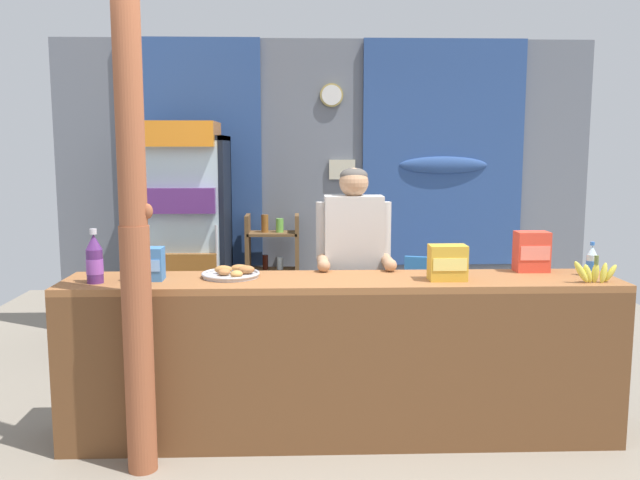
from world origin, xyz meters
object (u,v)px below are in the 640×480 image
Objects in this scene: snack_box_crackers at (532,252)px; soda_bottle_water at (591,261)px; stall_counter at (343,346)px; banana_bunch at (595,273)px; timber_post at (134,236)px; snack_box_choco_powder at (448,263)px; pastry_tray at (232,273)px; bottle_shelf_rack at (273,274)px; plastic_lawn_chair at (432,299)px; drink_fridge at (183,226)px; soda_bottle_grape_soda at (94,260)px; shopkeeper at (353,259)px; snack_box_biscuit at (148,264)px.

soda_bottle_water is at bearing -26.20° from snack_box_crackers.
soda_bottle_water reaches higher than stall_counter.
timber_post is at bearing -174.86° from banana_bunch.
snack_box_choco_powder is 1.26m from pastry_tray.
stall_counter is at bearing 177.69° from banana_bunch.
banana_bunch is (1.90, -2.27, 0.43)m from bottle_shelf_rack.
timber_post is at bearing -136.10° from plastic_lawn_chair.
timber_post is 2.54m from banana_bunch.
drink_fridge is at bearing 93.13° from timber_post.
drink_fridge is at bearing -156.46° from bottle_shelf_rack.
snack_box_choco_powder is (1.82, -1.85, 0.00)m from drink_fridge.
drink_fridge is 1.87m from soda_bottle_grape_soda.
pastry_tray is at bearing 45.55° from timber_post.
shopkeeper reaches higher than snack_box_crackers.
soda_bottle_water is at bearing -65.57° from plastic_lawn_chair.
drink_fridge is 0.93m from bottle_shelf_rack.
drink_fridge reaches higher than snack_box_choco_powder.
soda_bottle_water is (1.49, 0.14, 0.46)m from stall_counter.
soda_bottle_grape_soda is at bearing -112.82° from bottle_shelf_rack.
pastry_tray is (-2.13, 0.03, -0.06)m from soda_bottle_water.
stall_counter is at bearing 14.48° from timber_post.
soda_bottle_water is 2.61m from snack_box_biscuit.
timber_post is at bearing -86.56° from snack_box_biscuit.
bottle_shelf_rack is 5.28× the size of snack_box_choco_powder.
snack_box_choco_powder is (-0.23, -1.54, 0.57)m from plastic_lawn_chair.
snack_box_biscuit is (0.10, -1.79, -0.00)m from drink_fridge.
bottle_shelf_rack is 1.31× the size of plastic_lawn_chair.
bottle_shelf_rack is 2.89m from soda_bottle_water.
shopkeeper reaches higher than soda_bottle_grape_soda.
banana_bunch is at bearing -26.15° from shopkeeper.
bottle_shelf_rack is 2.42m from soda_bottle_grape_soda.
snack_box_crackers is at bearing 14.07° from stall_counter.
shopkeeper is at bearing 21.52° from snack_box_biscuit.
snack_box_choco_powder is (1.72, -0.06, 0.01)m from snack_box_biscuit.
snack_box_choco_powder is at bearing -63.50° from bottle_shelf_rack.
stall_counter is 1.22m from snack_box_biscuit.
shopkeeper is 1.61m from soda_bottle_grape_soda.
timber_post is 1.66× the size of shopkeeper.
banana_bunch is at bearing -109.16° from soda_bottle_water.
pastry_tray is at bearing 8.82° from snack_box_biscuit.
drink_fridge is at bearing 134.45° from snack_box_choco_powder.
plastic_lawn_chair is at bearing -25.78° from bottle_shelf_rack.
shopkeeper is at bearing 153.85° from banana_bunch.
snack_box_biscuit is at bearing 177.95° from snack_box_choco_powder.
plastic_lawn_chair is 2.79× the size of soda_bottle_grape_soda.
drink_fridge reaches higher than pastry_tray.
timber_post reaches higher than snack_box_biscuit.
timber_post is at bearing -165.52° from stall_counter.
pastry_tray is (-0.16, -2.04, 0.39)m from bottle_shelf_rack.
snack_box_crackers reaches higher than snack_box_choco_powder.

